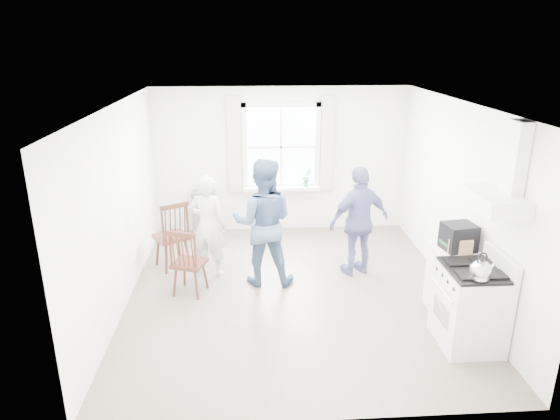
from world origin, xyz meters
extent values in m
cube|color=#786B5C|center=(0.00, 0.00, -0.01)|extent=(4.62, 5.12, 0.02)
cube|color=white|center=(0.00, 2.52, 1.30)|extent=(4.62, 0.04, 2.64)
cube|color=white|center=(0.00, -2.52, 1.30)|extent=(4.62, 0.04, 2.64)
cube|color=white|center=(-2.27, 0.00, 1.30)|extent=(0.04, 5.12, 2.64)
cube|color=white|center=(2.27, 0.00, 1.30)|extent=(0.04, 5.12, 2.64)
cube|color=white|center=(0.00, 0.00, 2.61)|extent=(4.62, 5.12, 0.02)
cube|color=white|center=(0.00, 2.48, 1.55)|extent=(1.20, 0.02, 1.40)
cube|color=white|center=(0.00, 2.46, 2.29)|extent=(1.38, 0.09, 0.09)
cube|color=white|center=(0.00, 2.46, 0.81)|extent=(1.38, 0.09, 0.09)
cube|color=white|center=(-0.65, 2.46, 1.55)|extent=(0.09, 0.09, 1.58)
cube|color=white|center=(0.65, 2.46, 1.55)|extent=(0.09, 0.09, 1.58)
cube|color=white|center=(0.00, 2.38, 0.82)|extent=(1.38, 0.24, 0.06)
cube|color=beige|center=(-0.82, 2.44, 1.60)|extent=(0.24, 0.05, 1.70)
cube|color=beige|center=(0.82, 2.44, 1.60)|extent=(0.24, 0.05, 1.70)
cube|color=white|center=(2.02, -1.35, 1.74)|extent=(0.45, 0.76, 0.18)
cube|color=white|center=(2.17, -1.35, 2.21)|extent=(0.14, 0.30, 0.76)
cube|color=gray|center=(-1.40, 2.33, 0.40)|extent=(0.40, 0.30, 0.80)
cube|color=white|center=(1.91, -1.35, 0.46)|extent=(0.65, 0.76, 0.92)
cube|color=black|center=(1.91, -1.35, 0.94)|extent=(0.61, 0.72, 0.03)
cube|color=white|center=(2.20, -1.35, 1.02)|extent=(0.06, 0.76, 0.20)
cylinder|color=silver|center=(1.56, -1.35, 0.70)|extent=(0.02, 0.61, 0.02)
sphere|color=silver|center=(1.84, -1.60, 1.06)|extent=(0.22, 0.22, 0.22)
cylinder|color=silver|center=(1.84, -1.60, 0.99)|extent=(0.20, 0.20, 0.04)
torus|color=black|center=(1.84, -1.60, 1.19)|extent=(0.14, 0.05, 0.14)
cube|color=white|center=(1.98, -0.65, 0.45)|extent=(0.50, 0.55, 0.90)
cube|color=black|center=(1.98, -0.69, 0.99)|extent=(0.41, 0.38, 0.17)
cube|color=black|center=(1.98, -0.69, 1.15)|extent=(0.41, 0.38, 0.16)
cube|color=#A2764E|center=(1.97, -0.78, 0.99)|extent=(0.34, 0.29, 0.19)
cube|color=#402014|center=(-1.78, 0.95, 0.50)|extent=(0.62, 0.62, 0.06)
cube|color=#402014|center=(-1.68, 0.78, 0.79)|extent=(0.41, 0.29, 0.59)
cylinder|color=#402014|center=(-1.78, 0.95, 0.24)|extent=(0.04, 0.04, 0.47)
cube|color=#402014|center=(-1.42, 0.08, 0.45)|extent=(0.52, 0.51, 0.05)
cube|color=#402014|center=(-1.48, -0.09, 0.71)|extent=(0.39, 0.18, 0.54)
cylinder|color=#402014|center=(-1.42, 0.08, 0.21)|extent=(0.04, 0.04, 0.43)
imported|color=silver|center=(-1.19, 0.66, 0.77)|extent=(0.70, 0.70, 1.54)
imported|color=#466083|center=(-0.39, 0.35, 0.92)|extent=(0.98, 0.98, 1.84)
imported|color=navy|center=(1.03, 0.56, 0.83)|extent=(1.24, 1.24, 1.66)
imported|color=#2E6737|center=(0.45, 2.36, 1.01)|extent=(0.22, 0.22, 0.33)
camera|label=1|loc=(-0.58, -6.22, 3.37)|focal=32.00mm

